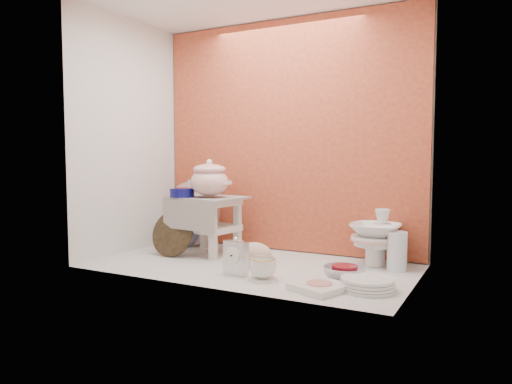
# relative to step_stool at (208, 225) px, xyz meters

# --- Properties ---
(ground) EXTENTS (1.80, 1.80, 0.00)m
(ground) POSITION_rel_step_stool_xyz_m (0.40, -0.17, -0.18)
(ground) COLOR silver
(ground) RESTS_ON ground
(niche_shell) EXTENTS (1.86, 1.03, 1.53)m
(niche_shell) POSITION_rel_step_stool_xyz_m (0.40, 0.01, 0.75)
(niche_shell) COLOR #BC622F
(niche_shell) RESTS_ON ground
(step_stool) EXTENTS (0.47, 0.42, 0.36)m
(step_stool) POSITION_rel_step_stool_xyz_m (0.00, 0.00, 0.00)
(step_stool) COLOR silver
(step_stool) RESTS_ON ground
(soup_tureen) EXTENTS (0.31, 0.31, 0.24)m
(soup_tureen) POSITION_rel_step_stool_xyz_m (0.04, -0.04, 0.30)
(soup_tureen) COLOR white
(soup_tureen) RESTS_ON step_stool
(cobalt_bowl) EXTENTS (0.17, 0.17, 0.06)m
(cobalt_bowl) POSITION_rel_step_stool_xyz_m (-0.13, -0.10, 0.21)
(cobalt_bowl) COLOR #0B0C55
(cobalt_bowl) RESTS_ON step_stool
(floral_platter) EXTENTS (0.45, 0.09, 0.45)m
(floral_platter) POSITION_rel_step_stool_xyz_m (-0.26, 0.19, 0.04)
(floral_platter) COLOR white
(floral_platter) RESTS_ON ground
(blue_white_vase) EXTENTS (0.24, 0.24, 0.22)m
(blue_white_vase) POSITION_rel_step_stool_xyz_m (-0.29, 0.19, -0.07)
(blue_white_vase) COLOR silver
(blue_white_vase) RESTS_ON ground
(lacquer_tray) EXTENTS (0.29, 0.11, 0.28)m
(lacquer_tray) POSITION_rel_step_stool_xyz_m (-0.16, -0.17, -0.04)
(lacquer_tray) COLOR black
(lacquer_tray) RESTS_ON ground
(mantel_clock) EXTENTS (0.14, 0.07, 0.20)m
(mantel_clock) POSITION_rel_step_stool_xyz_m (0.43, -0.40, -0.08)
(mantel_clock) COLOR silver
(mantel_clock) RESTS_ON ground
(plush_pig) EXTENTS (0.27, 0.21, 0.15)m
(plush_pig) POSITION_rel_step_stool_xyz_m (0.44, -0.19, -0.11)
(plush_pig) COLOR #C7A98C
(plush_pig) RESTS_ON ground
(teacup_saucer) EXTENTS (0.20, 0.20, 0.01)m
(teacup_saucer) POSITION_rel_step_stool_xyz_m (0.60, -0.42, -0.18)
(teacup_saucer) COLOR white
(teacup_saucer) RESTS_ON ground
(gold_rim_teacup) EXTENTS (0.13, 0.13, 0.11)m
(gold_rim_teacup) POSITION_rel_step_stool_xyz_m (0.60, -0.42, -0.12)
(gold_rim_teacup) COLOR white
(gold_rim_teacup) RESTS_ON teacup_saucer
(lattice_dish) EXTENTS (0.29, 0.29, 0.03)m
(lattice_dish) POSITION_rel_step_stool_xyz_m (0.92, -0.46, -0.17)
(lattice_dish) COLOR white
(lattice_dish) RESTS_ON ground
(dinner_plate_stack) EXTENTS (0.32, 0.32, 0.06)m
(dinner_plate_stack) POSITION_rel_step_stool_xyz_m (1.12, -0.36, -0.15)
(dinner_plate_stack) COLOR white
(dinner_plate_stack) RESTS_ON ground
(crystal_bowl) EXTENTS (0.28, 0.28, 0.07)m
(crystal_bowl) POSITION_rel_step_stool_xyz_m (0.97, -0.23, -0.15)
(crystal_bowl) COLOR silver
(crystal_bowl) RESTS_ON ground
(clear_glass_vase) EXTENTS (0.13, 0.13, 0.21)m
(clear_glass_vase) POSITION_rel_step_stool_xyz_m (1.16, 0.10, -0.08)
(clear_glass_vase) COLOR silver
(clear_glass_vase) RESTS_ON ground
(porcelain_tower) EXTENTS (0.36, 0.36, 0.33)m
(porcelain_tower) POSITION_rel_step_stool_xyz_m (1.02, 0.17, -0.02)
(porcelain_tower) COLOR white
(porcelain_tower) RESTS_ON ground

